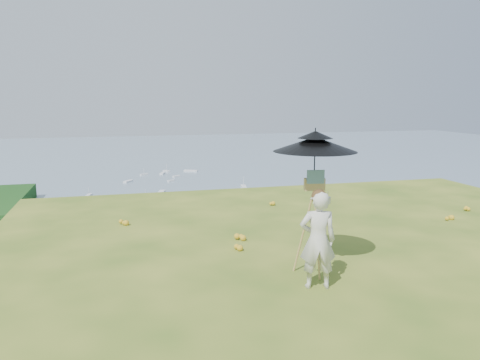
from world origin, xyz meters
name	(u,v)px	position (x,y,z in m)	size (l,w,h in m)	color
ground	(365,258)	(0.00, 0.00, 0.00)	(14.00, 14.00, 0.00)	#3C611B
shoreline_tier	(150,312)	(0.00, 75.00, -36.00)	(170.00, 28.00, 8.00)	gray
bay_water	(128,170)	(0.00, 240.00, -34.00)	(700.00, 700.00, 0.00)	slate
slope_trees	(171,288)	(0.00, 35.00, -15.00)	(110.00, 50.00, 6.00)	#154715
harbor_town	(148,278)	(0.00, 75.00, -29.50)	(110.00, 22.00, 5.00)	white
moored_boats	(97,203)	(-12.50, 161.00, -33.65)	(140.00, 140.00, 0.70)	silver
wildflowers	(358,251)	(0.00, 0.25, 0.06)	(10.00, 10.50, 0.12)	gold
painter	(318,240)	(-1.38, -1.00, 0.75)	(0.55, 0.36, 1.51)	silver
field_easel	(313,222)	(-1.20, -0.42, 0.87)	(0.66, 0.66, 1.73)	#AE8B49
sun_umbrella	(315,158)	(-1.20, -0.39, 1.91)	(1.34, 1.34, 0.97)	black
painter_cap	(319,194)	(-1.38, -1.00, 1.47)	(0.22, 0.26, 0.10)	#D27385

